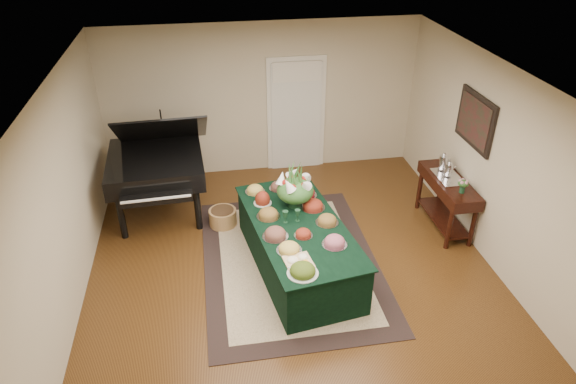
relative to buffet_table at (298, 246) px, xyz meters
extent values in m
plane|color=black|center=(-0.08, 0.00, -0.37)|extent=(6.00, 6.00, 0.00)
cube|color=black|center=(-0.08, 0.14, -0.36)|extent=(2.41, 3.38, 0.01)
cube|color=beige|center=(-0.08, 0.14, -0.35)|extent=(1.93, 2.89, 0.01)
cube|color=silver|center=(0.52, 2.98, 0.68)|extent=(1.05, 0.04, 2.10)
cube|color=silver|center=(0.52, 2.96, 0.63)|extent=(0.90, 0.06, 2.00)
cube|color=black|center=(0.00, 0.00, -0.01)|extent=(1.42, 2.50, 0.71)
cube|color=black|center=(0.00, 0.00, 0.35)|extent=(1.49, 2.56, 0.02)
cylinder|color=silver|center=(-0.21, -0.55, 0.37)|extent=(0.32, 0.32, 0.01)
ellipsoid|color=gold|center=(-0.21, -0.55, 0.41)|extent=(0.26, 0.26, 0.07)
cylinder|color=#AFB9AF|center=(-0.13, -1.01, 0.37)|extent=(0.37, 0.37, 0.01)
ellipsoid|color=#465F18|center=(-0.13, -1.01, 0.42)|extent=(0.30, 0.30, 0.09)
cylinder|color=#AFB9AF|center=(-0.40, 0.59, 0.37)|extent=(0.26, 0.26, 0.01)
ellipsoid|color=maroon|center=(-0.40, 0.59, 0.44)|extent=(0.21, 0.21, 0.13)
cylinder|color=silver|center=(0.36, -0.53, 0.37)|extent=(0.32, 0.32, 0.01)
ellipsoid|color=#B3596D|center=(0.36, -0.53, 0.42)|extent=(0.26, 0.26, 0.09)
cylinder|color=silver|center=(-0.12, 0.95, 0.37)|extent=(0.27, 0.27, 0.01)
ellipsoid|color=brown|center=(-0.12, 0.95, 0.41)|extent=(0.23, 0.23, 0.08)
cylinder|color=silver|center=(-0.37, 0.23, 0.37)|extent=(0.32, 0.32, 0.01)
ellipsoid|color=brown|center=(-0.37, 0.23, 0.42)|extent=(0.26, 0.26, 0.09)
cylinder|color=silver|center=(-0.34, -0.24, 0.37)|extent=(0.34, 0.34, 0.01)
ellipsoid|color=brown|center=(-0.34, -0.24, 0.42)|extent=(0.28, 0.28, 0.09)
cylinder|color=silver|center=(0.24, 0.70, 0.37)|extent=(0.33, 0.33, 0.01)
ellipsoid|color=maroon|center=(0.24, 0.70, 0.42)|extent=(0.27, 0.27, 0.10)
cylinder|color=silver|center=(0.02, -0.28, 0.37)|extent=(0.24, 0.24, 0.01)
ellipsoid|color=maroon|center=(0.02, -0.28, 0.40)|extent=(0.20, 0.20, 0.06)
cylinder|color=silver|center=(-0.47, 0.92, 0.37)|extent=(0.29, 0.29, 0.01)
ellipsoid|color=gold|center=(-0.47, 0.92, 0.41)|extent=(0.24, 0.24, 0.07)
cylinder|color=silver|center=(0.27, 0.35, 0.37)|extent=(0.34, 0.34, 0.01)
ellipsoid|color=maroon|center=(0.27, 0.35, 0.41)|extent=(0.28, 0.28, 0.08)
cylinder|color=silver|center=(0.38, -0.04, 0.37)|extent=(0.31, 0.31, 0.01)
ellipsoid|color=brown|center=(0.38, -0.04, 0.41)|extent=(0.25, 0.25, 0.08)
cube|color=tan|center=(-0.15, -0.80, 0.37)|extent=(0.37, 0.37, 0.02)
ellipsoid|color=white|center=(-0.21, -0.77, 0.42)|extent=(0.14, 0.14, 0.08)
ellipsoid|color=white|center=(-0.08, -0.73, 0.41)|extent=(0.12, 0.12, 0.07)
cube|color=gold|center=(-0.08, -0.88, 0.41)|extent=(0.11, 0.10, 0.05)
cylinder|color=#163721|center=(0.04, 0.45, 0.46)|extent=(0.20, 0.20, 0.20)
ellipsoid|color=#2D5C25|center=(0.04, 0.45, 0.60)|extent=(0.51, 0.51, 0.33)
cylinder|color=black|center=(-2.44, 1.14, -0.01)|extent=(0.10, 0.10, 0.71)
cylinder|color=black|center=(-1.33, 1.19, -0.01)|extent=(0.10, 0.10, 0.71)
cylinder|color=black|center=(-1.95, 2.43, -0.01)|extent=(0.10, 0.10, 0.71)
cube|color=black|center=(-1.92, 1.77, 0.50)|extent=(1.50, 1.59, 0.31)
cube|color=black|center=(-1.87, 0.91, 0.40)|extent=(1.03, 0.27, 0.10)
cube|color=black|center=(-1.77, 1.93, 1.00)|extent=(1.42, 1.17, 0.79)
cylinder|color=olive|center=(-0.96, 1.22, -0.23)|extent=(0.43, 0.43, 0.27)
cylinder|color=black|center=(2.23, 0.07, -0.04)|extent=(0.07, 0.07, 0.65)
cylinder|color=black|center=(2.59, 0.07, -0.04)|extent=(0.07, 0.07, 0.65)
cylinder|color=black|center=(2.23, 1.19, -0.04)|extent=(0.07, 0.07, 0.65)
cylinder|color=black|center=(2.59, 1.19, -0.04)|extent=(0.07, 0.07, 0.65)
cube|color=black|center=(2.41, 0.63, 0.37)|extent=(0.45, 1.32, 0.18)
cube|color=black|center=(2.41, 0.63, -0.22)|extent=(0.38, 1.16, 0.03)
cube|color=silver|center=(2.41, 0.70, 0.47)|extent=(0.34, 0.58, 0.02)
cylinder|color=#163721|center=(2.41, 0.25, 0.52)|extent=(0.08, 0.08, 0.11)
ellipsoid|color=pink|center=(2.41, 0.25, 0.62)|extent=(0.17, 0.17, 0.11)
cube|color=black|center=(2.64, 0.63, 1.38)|extent=(0.04, 0.95, 0.75)
cube|color=#4A131A|center=(2.61, 0.63, 1.38)|extent=(0.01, 0.82, 0.62)
camera|label=1|loc=(-1.07, -5.51, 4.19)|focal=32.00mm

